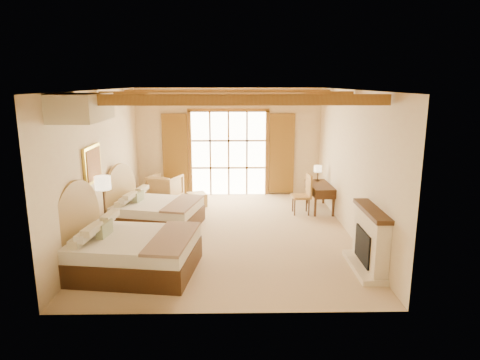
{
  "coord_description": "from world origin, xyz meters",
  "views": [
    {
      "loc": [
        0.12,
        -9.26,
        3.36
      ],
      "look_at": [
        0.29,
        0.2,
        1.19
      ],
      "focal_mm": 32.0,
      "sensor_mm": 36.0,
      "label": 1
    }
  ],
  "objects_px": {
    "nightstand": "(106,240)",
    "desk": "(320,196)",
    "bed_far": "(151,210)",
    "armchair": "(165,188)",
    "bed_near": "(124,248)"
  },
  "relations": [
    {
      "from": "nightstand",
      "to": "desk",
      "type": "relative_size",
      "value": 0.4
    },
    {
      "from": "armchair",
      "to": "desk",
      "type": "height_order",
      "value": "armchair"
    },
    {
      "from": "bed_near",
      "to": "desk",
      "type": "bearing_deg",
      "value": 49.09
    },
    {
      "from": "bed_far",
      "to": "nightstand",
      "type": "height_order",
      "value": "bed_far"
    },
    {
      "from": "bed_near",
      "to": "bed_far",
      "type": "height_order",
      "value": "bed_near"
    },
    {
      "from": "nightstand",
      "to": "desk",
      "type": "bearing_deg",
      "value": 47.91
    },
    {
      "from": "bed_near",
      "to": "nightstand",
      "type": "height_order",
      "value": "bed_near"
    },
    {
      "from": "bed_far",
      "to": "armchair",
      "type": "distance_m",
      "value": 2.24
    },
    {
      "from": "bed_near",
      "to": "nightstand",
      "type": "bearing_deg",
      "value": 131.4
    },
    {
      "from": "armchair",
      "to": "desk",
      "type": "relative_size",
      "value": 0.64
    },
    {
      "from": "nightstand",
      "to": "armchair",
      "type": "height_order",
      "value": "armchair"
    },
    {
      "from": "armchair",
      "to": "desk",
      "type": "distance_m",
      "value": 4.4
    },
    {
      "from": "bed_near",
      "to": "nightstand",
      "type": "distance_m",
      "value": 1.05
    },
    {
      "from": "bed_near",
      "to": "bed_far",
      "type": "bearing_deg",
      "value": 97.45
    },
    {
      "from": "bed_far",
      "to": "nightstand",
      "type": "bearing_deg",
      "value": -96.54
    }
  ]
}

